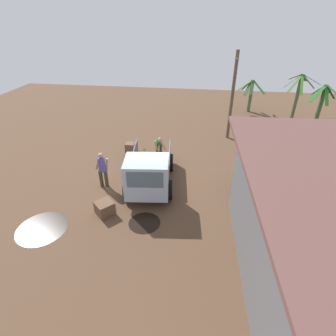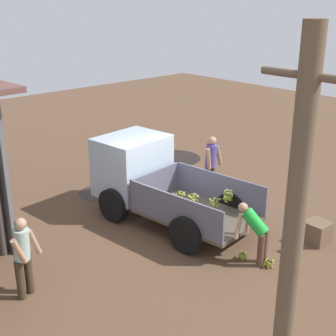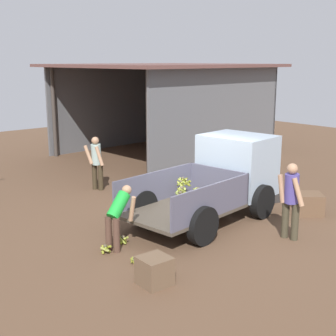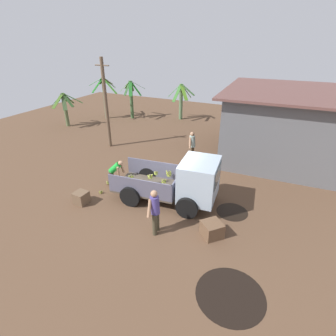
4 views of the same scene
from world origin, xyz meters
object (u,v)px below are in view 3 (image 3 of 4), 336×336
(cargo_truck, at_px, (227,174))
(banana_bunch_on_ground_1, at_px, (134,260))
(person_bystander_near_shed, at_px, (96,161))
(banana_bunch_on_ground_0, at_px, (123,239))
(person_worker_loading, at_px, (118,214))
(wooden_crate_0, at_px, (155,271))
(person_foreground_visitor, at_px, (291,198))
(wooden_crate_1, at_px, (309,204))
(banana_bunch_on_ground_2, at_px, (105,248))

(cargo_truck, height_order, banana_bunch_on_ground_1, cargo_truck)
(person_bystander_near_shed, distance_m, banana_bunch_on_ground_0, 4.66)
(person_bystander_near_shed, height_order, banana_bunch_on_ground_1, person_bystander_near_shed)
(banana_bunch_on_ground_0, bearing_deg, banana_bunch_on_ground_1, -113.69)
(person_worker_loading, bearing_deg, wooden_crate_0, -120.41)
(wooden_crate_0, bearing_deg, person_foreground_visitor, -4.51)
(person_worker_loading, xyz_separation_m, wooden_crate_1, (5.10, -1.40, -0.50))
(cargo_truck, height_order, wooden_crate_1, cargo_truck)
(banana_bunch_on_ground_0, relative_size, wooden_crate_0, 0.41)
(person_worker_loading, xyz_separation_m, banana_bunch_on_ground_0, (0.19, 0.12, -0.67))
(person_worker_loading, distance_m, banana_bunch_on_ground_2, 0.77)
(cargo_truck, xyz_separation_m, banana_bunch_on_ground_0, (-3.37, -0.00, -0.95))
(wooden_crate_0, bearing_deg, person_bystander_near_shed, 66.27)
(person_worker_loading, bearing_deg, banana_bunch_on_ground_2, 173.39)
(person_bystander_near_shed, relative_size, wooden_crate_1, 2.55)
(wooden_crate_0, relative_size, wooden_crate_1, 0.81)
(banana_bunch_on_ground_0, relative_size, wooden_crate_1, 0.33)
(person_worker_loading, bearing_deg, person_foreground_visitor, -48.48)
(banana_bunch_on_ground_2, xyz_separation_m, wooden_crate_1, (5.48, -1.34, 0.17))
(person_worker_loading, xyz_separation_m, banana_bunch_on_ground_1, (-0.23, -0.86, -0.69))
(person_worker_loading, relative_size, person_bystander_near_shed, 0.80)
(wooden_crate_1, bearing_deg, banana_bunch_on_ground_2, 166.30)
(person_foreground_visitor, distance_m, wooden_crate_1, 2.13)
(cargo_truck, xyz_separation_m, person_worker_loading, (-3.57, -0.12, -0.28))
(cargo_truck, bearing_deg, banana_bunch_on_ground_0, 173.81)
(banana_bunch_on_ground_0, bearing_deg, banana_bunch_on_ground_2, -163.19)
(banana_bunch_on_ground_2, height_order, wooden_crate_0, wooden_crate_0)
(banana_bunch_on_ground_0, height_order, banana_bunch_on_ground_1, banana_bunch_on_ground_0)
(wooden_crate_1, bearing_deg, wooden_crate_0, -175.86)
(cargo_truck, height_order, banana_bunch_on_ground_2, cargo_truck)
(banana_bunch_on_ground_2, bearing_deg, banana_bunch_on_ground_0, 16.81)
(cargo_truck, xyz_separation_m, banana_bunch_on_ground_1, (-3.80, -0.97, -0.98))
(banana_bunch_on_ground_2, relative_size, wooden_crate_0, 0.47)
(person_worker_loading, relative_size, wooden_crate_1, 2.03)
(cargo_truck, distance_m, person_foreground_visitor, 2.24)
(person_worker_loading, bearing_deg, wooden_crate_1, -30.71)
(wooden_crate_0, bearing_deg, banana_bunch_on_ground_0, 70.53)
(person_bystander_near_shed, bearing_deg, banana_bunch_on_ground_0, 44.12)
(wooden_crate_0, bearing_deg, cargo_truck, 25.36)
(person_foreground_visitor, bearing_deg, person_worker_loading, -40.40)
(cargo_truck, height_order, person_bystander_near_shed, cargo_truck)
(cargo_truck, relative_size, person_bystander_near_shed, 2.68)
(banana_bunch_on_ground_2, bearing_deg, cargo_truck, 2.59)
(person_foreground_visitor, height_order, wooden_crate_0, person_foreground_visitor)
(cargo_truck, height_order, person_foreground_visitor, cargo_truck)
(wooden_crate_1, bearing_deg, person_worker_loading, 164.68)
(cargo_truck, relative_size, banana_bunch_on_ground_0, 20.59)
(banana_bunch_on_ground_1, height_order, wooden_crate_1, wooden_crate_1)
(person_foreground_visitor, height_order, person_bystander_near_shed, person_foreground_visitor)
(banana_bunch_on_ground_1, bearing_deg, banana_bunch_on_ground_0, 66.31)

